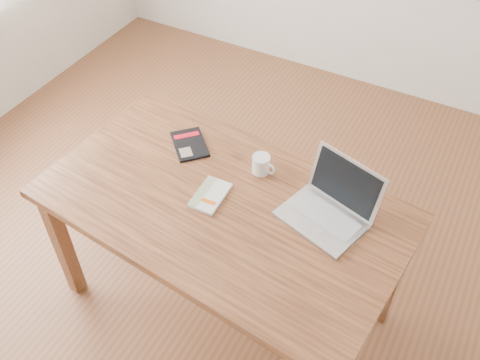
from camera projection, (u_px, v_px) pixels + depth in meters
The scene contains 6 objects.
room at pixel (193, 36), 1.97m from camera, with size 4.04×4.04×2.70m.
desk at pixel (223, 216), 2.27m from camera, with size 1.59×1.01×0.75m.
white_guidebook at pixel (210, 195), 2.22m from camera, with size 0.13×0.20×0.02m.
black_guidebook at pixel (190, 144), 2.45m from camera, with size 0.25×0.25×0.01m.
laptop at pixel (330, 206), 2.12m from camera, with size 0.39×0.36×0.23m.
coffee_mug at pixel (262, 164), 2.30m from camera, with size 0.11×0.08×0.08m.
Camera 1 is at (0.92, -1.48, 2.38)m, focal length 40.00 mm.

